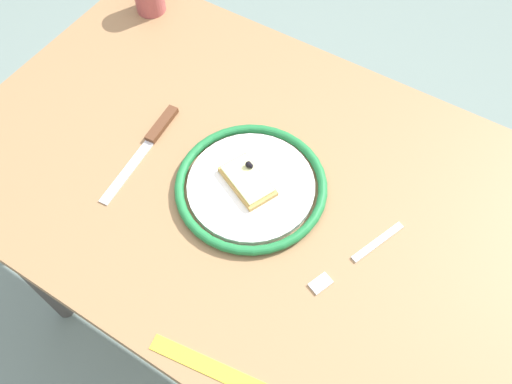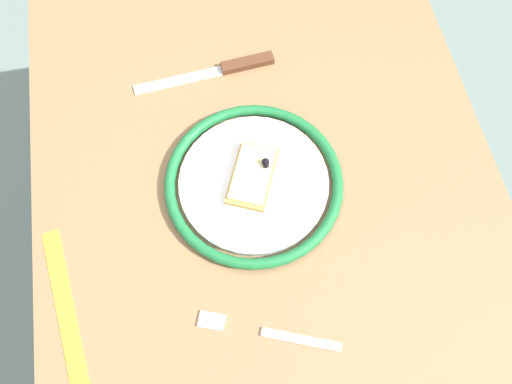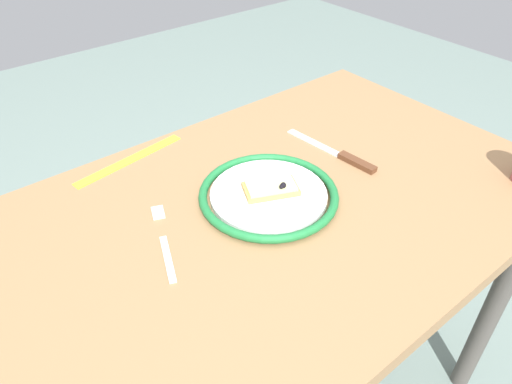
% 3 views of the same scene
% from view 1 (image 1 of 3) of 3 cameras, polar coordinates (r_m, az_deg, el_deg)
% --- Properties ---
extents(ground_plane, '(6.00, 6.00, 0.00)m').
position_cam_1_polar(ground_plane, '(1.63, -0.11, -13.44)').
color(ground_plane, slate).
extents(dining_table, '(1.13, 0.71, 0.77)m').
position_cam_1_polar(dining_table, '(1.01, -0.18, -1.54)').
color(dining_table, '#936D47').
rests_on(dining_table, ground_plane).
extents(plate, '(0.27, 0.27, 0.02)m').
position_cam_1_polar(plate, '(0.91, -0.56, 0.71)').
color(plate, white).
rests_on(plate, dining_table).
extents(pizza_slice_near, '(0.12, 0.10, 0.03)m').
position_cam_1_polar(pizza_slice_near, '(0.90, -0.86, 1.26)').
color(pizza_slice_near, tan).
rests_on(pizza_slice_near, plate).
extents(knife, '(0.04, 0.24, 0.01)m').
position_cam_1_polar(knife, '(1.00, -11.42, 6.06)').
color(knife, silver).
rests_on(knife, dining_table).
extents(fork, '(0.09, 0.19, 0.00)m').
position_cam_1_polar(fork, '(0.87, 11.23, -7.01)').
color(fork, silver).
rests_on(fork, dining_table).
extents(measuring_tape, '(0.27, 0.06, 0.00)m').
position_cam_1_polar(measuring_tape, '(0.79, -2.64, -19.94)').
color(measuring_tape, yellow).
rests_on(measuring_tape, dining_table).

